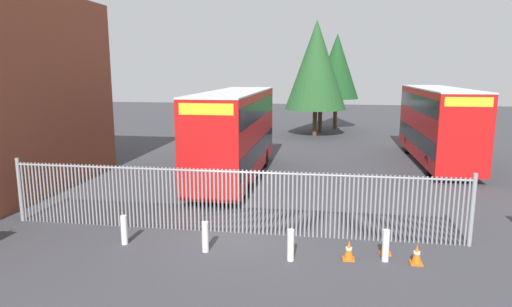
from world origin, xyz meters
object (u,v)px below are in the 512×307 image
object	(u,v)px
double_decker_bus_near_gate	(235,131)
double_decker_bus_behind_fence_left	(438,122)
bollard_near_left	(124,230)
traffic_cone_near_kerb	(349,250)
bollard_far_right	(386,246)
bollard_near_right	(291,245)
bollard_center_front	(205,237)
traffic_cone_by_gate	(417,254)
traffic_cone_mid_forecourt	(386,245)

from	to	relation	value
double_decker_bus_near_gate	double_decker_bus_behind_fence_left	bearing A→B (deg)	26.87
bollard_near_left	traffic_cone_near_kerb	size ratio (longest dim) A/B	1.61
double_decker_bus_behind_fence_left	bollard_far_right	xyz separation A→B (m)	(-4.71, -14.69, -1.95)
bollard_near_right	traffic_cone_near_kerb	xyz separation A→B (m)	(1.67, 0.33, -0.19)
bollard_near_right	traffic_cone_near_kerb	world-z (taller)	bollard_near_right
double_decker_bus_near_gate	bollard_near_right	bearing A→B (deg)	-69.40
bollard_far_right	traffic_cone_near_kerb	xyz separation A→B (m)	(-1.04, -0.06, -0.19)
bollard_center_front	traffic_cone_near_kerb	size ratio (longest dim) A/B	1.61
bollard_near_left	traffic_cone_near_kerb	bearing A→B (deg)	-0.78
double_decker_bus_behind_fence_left	traffic_cone_near_kerb	size ratio (longest dim) A/B	18.32
double_decker_bus_near_gate	traffic_cone_near_kerb	xyz separation A→B (m)	(5.25, -9.18, -2.13)
traffic_cone_by_gate	traffic_cone_mid_forecourt	bearing A→B (deg)	143.79
traffic_cone_near_kerb	bollard_near_right	bearing A→B (deg)	-168.95
double_decker_bus_behind_fence_left	bollard_near_right	bearing A→B (deg)	-116.21
bollard_center_front	traffic_cone_near_kerb	bearing A→B (deg)	1.09
double_decker_bus_near_gate	traffic_cone_by_gate	size ratio (longest dim) A/B	18.32
traffic_cone_by_gate	bollard_near_left	bearing A→B (deg)	179.35
double_decker_bus_near_gate	bollard_near_right	xyz separation A→B (m)	(3.57, -9.51, -1.95)
traffic_cone_by_gate	bollard_far_right	bearing A→B (deg)	175.72
bollard_far_right	double_decker_bus_near_gate	bearing A→B (deg)	124.58
bollard_near_right	traffic_cone_by_gate	size ratio (longest dim) A/B	1.61
bollard_center_front	traffic_cone_mid_forecourt	distance (m)	5.44
double_decker_bus_behind_fence_left	bollard_near_right	xyz separation A→B (m)	(-7.42, -15.07, -1.95)
double_decker_bus_behind_fence_left	bollard_far_right	bearing A→B (deg)	-107.77
bollard_near_left	traffic_cone_mid_forecourt	size ratio (longest dim) A/B	1.61
double_decker_bus_behind_fence_left	bollard_center_front	distance (m)	18.01
bollard_center_front	traffic_cone_mid_forecourt	world-z (taller)	bollard_center_front
double_decker_bus_behind_fence_left	traffic_cone_mid_forecourt	xyz separation A→B (m)	(-4.64, -14.18, -2.13)
bollard_near_right	traffic_cone_near_kerb	distance (m)	1.72
traffic_cone_by_gate	traffic_cone_mid_forecourt	xyz separation A→B (m)	(-0.79, 0.58, 0.00)
traffic_cone_mid_forecourt	traffic_cone_near_kerb	distance (m)	1.25
double_decker_bus_near_gate	bollard_center_front	size ratio (longest dim) A/B	11.38
bollard_far_right	traffic_cone_near_kerb	size ratio (longest dim) A/B	1.61
bollard_near_right	bollard_far_right	xyz separation A→B (m)	(2.71, 0.39, 0.00)
traffic_cone_by_gate	traffic_cone_near_kerb	world-z (taller)	same
bollard_center_front	traffic_cone_near_kerb	world-z (taller)	bollard_center_front
double_decker_bus_behind_fence_left	traffic_cone_near_kerb	distance (m)	15.97
double_decker_bus_near_gate	traffic_cone_by_gate	world-z (taller)	double_decker_bus_near_gate
double_decker_bus_behind_fence_left	bollard_far_right	world-z (taller)	double_decker_bus_behind_fence_left
bollard_center_front	bollard_near_right	size ratio (longest dim) A/B	1.00
bollard_center_front	traffic_cone_near_kerb	distance (m)	4.29
bollard_near_left	bollard_far_right	distance (m)	8.03
traffic_cone_mid_forecourt	bollard_near_left	bearing A→B (deg)	-176.62
bollard_center_front	traffic_cone_by_gate	world-z (taller)	bollard_center_front
bollard_near_right	traffic_cone_mid_forecourt	world-z (taller)	bollard_near_right
bollard_near_right	traffic_cone_by_gate	world-z (taller)	bollard_near_right
bollard_near_right	traffic_cone_by_gate	xyz separation A→B (m)	(3.57, 0.32, -0.19)
bollard_near_right	traffic_cone_by_gate	bearing A→B (deg)	5.14
traffic_cone_mid_forecourt	bollard_far_right	bearing A→B (deg)	-97.81
bollard_far_right	bollard_center_front	bearing A→B (deg)	-178.49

